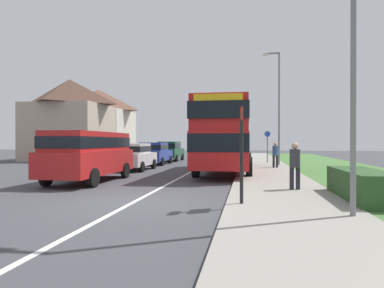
# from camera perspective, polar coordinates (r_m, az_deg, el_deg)

# --- Properties ---
(ground_plane) EXTENTS (120.00, 120.00, 0.00)m
(ground_plane) POSITION_cam_1_polar(r_m,az_deg,el_deg) (9.77, -9.87, -9.62)
(ground_plane) COLOR #424247
(lane_marking_centre) EXTENTS (0.14, 60.00, 0.01)m
(lane_marking_centre) POSITION_cam_1_polar(r_m,az_deg,el_deg) (17.46, -1.18, -5.19)
(lane_marking_centre) COLOR silver
(lane_marking_centre) RESTS_ON ground_plane
(pavement_near_side) EXTENTS (3.20, 68.00, 0.12)m
(pavement_near_side) POSITION_cam_1_polar(r_m,az_deg,el_deg) (15.21, 13.23, -5.81)
(pavement_near_side) COLOR gray
(pavement_near_side) RESTS_ON ground_plane
(grass_verge_seaward) EXTENTS (6.00, 68.00, 0.08)m
(grass_verge_seaward) POSITION_cam_1_polar(r_m,az_deg,el_deg) (16.09, 28.77, -5.58)
(grass_verge_seaward) COLOR #477538
(grass_verge_seaward) RESTS_ON ground_plane
(roadside_hedge) EXTENTS (1.10, 3.54, 0.90)m
(roadside_hedge) POSITION_cam_1_polar(r_m,az_deg,el_deg) (10.72, 26.43, -6.33)
(roadside_hedge) COLOR #2D5128
(roadside_hedge) RESTS_ON ground_plane
(double_decker_bus) EXTENTS (2.80, 10.41, 3.70)m
(double_decker_bus) POSITION_cam_1_polar(r_m,az_deg,el_deg) (18.99, 5.68, 1.71)
(double_decker_bus) COLOR red
(double_decker_bus) RESTS_ON ground_plane
(parked_van_red) EXTENTS (2.11, 5.41, 2.11)m
(parked_van_red) POSITION_cam_1_polar(r_m,az_deg,el_deg) (15.12, -16.66, -1.29)
(parked_van_red) COLOR #B21E1E
(parked_van_red) RESTS_ON ground_plane
(parked_car_white) EXTENTS (1.98, 3.94, 1.60)m
(parked_car_white) POSITION_cam_1_polar(r_m,az_deg,el_deg) (20.64, -9.77, -1.89)
(parked_car_white) COLOR silver
(parked_car_white) RESTS_ON ground_plane
(parked_car_blue) EXTENTS (1.93, 4.21, 1.65)m
(parked_car_blue) POSITION_cam_1_polar(r_m,az_deg,el_deg) (25.69, -6.22, -1.40)
(parked_car_blue) COLOR navy
(parked_car_blue) RESTS_ON ground_plane
(parked_car_dark_green) EXTENTS (1.94, 4.41, 1.72)m
(parked_car_dark_green) POSITION_cam_1_polar(r_m,az_deg,el_deg) (30.57, -3.74, -1.06)
(parked_car_dark_green) COLOR #19472D
(parked_car_dark_green) RESTS_ON ground_plane
(pedestrian_at_stop) EXTENTS (0.34, 0.34, 1.67)m
(pedestrian_at_stop) POSITION_cam_1_polar(r_m,az_deg,el_deg) (11.80, 16.75, -3.13)
(pedestrian_at_stop) COLOR #23232D
(pedestrian_at_stop) RESTS_ON ground_plane
(pedestrian_walking_away) EXTENTS (0.34, 0.34, 1.67)m
(pedestrian_walking_away) POSITION_cam_1_polar(r_m,az_deg,el_deg) (21.64, 13.70, -1.55)
(pedestrian_walking_away) COLOR #23232D
(pedestrian_walking_away) RESTS_ON ground_plane
(bus_stop_sign) EXTENTS (0.09, 0.52, 2.60)m
(bus_stop_sign) POSITION_cam_1_polar(r_m,az_deg,el_deg) (8.81, 8.26, -0.63)
(bus_stop_sign) COLOR black
(bus_stop_sign) RESTS_ON ground_plane
(cycle_route_sign) EXTENTS (0.44, 0.08, 2.52)m
(cycle_route_sign) POSITION_cam_1_polar(r_m,az_deg,el_deg) (26.90, 12.44, -0.22)
(cycle_route_sign) COLOR slate
(cycle_route_sign) RESTS_ON ground_plane
(street_lamp_near) EXTENTS (1.14, 0.20, 8.00)m
(street_lamp_near) POSITION_cam_1_polar(r_m,az_deg,el_deg) (8.50, 24.63, 20.04)
(street_lamp_near) COLOR slate
(street_lamp_near) RESTS_ON ground_plane
(street_lamp_mid) EXTENTS (1.14, 0.20, 7.84)m
(street_lamp_mid) POSITION_cam_1_polar(r_m,az_deg,el_deg) (24.41, 14.06, 6.89)
(street_lamp_mid) COLOR slate
(street_lamp_mid) RESTS_ON ground_plane
(house_terrace_far_side) EXTENTS (6.51, 12.19, 7.43)m
(house_terrace_far_side) POSITION_cam_1_polar(r_m,az_deg,el_deg) (36.09, -17.35, 3.55)
(house_terrace_far_side) COLOR tan
(house_terrace_far_side) RESTS_ON ground_plane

